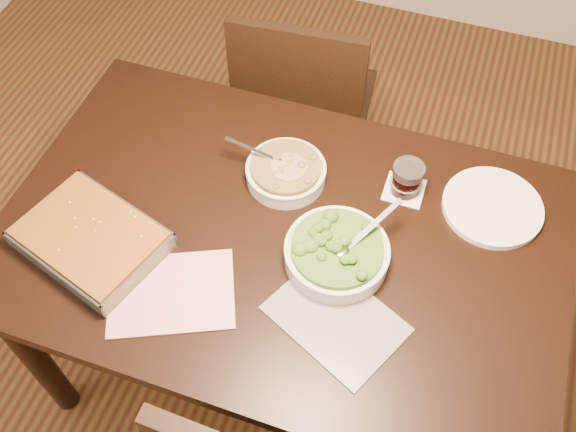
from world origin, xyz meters
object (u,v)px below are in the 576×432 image
Objects in this scene: table at (282,255)px; baking_dish at (91,239)px; dinner_plate at (492,207)px; broccoli_bowl at (337,253)px; chair_far at (303,105)px; stew_bowl at (286,171)px; wine_tumbler at (407,178)px.

baking_dish is (-0.42, -0.18, 0.12)m from table.
dinner_plate is at bearing 42.85° from baking_dish.
dinner_plate is (0.33, 0.28, -0.03)m from broccoli_bowl.
baking_dish is at bearing 68.70° from chair_far.
stew_bowl is at bearing 105.77° from table.
chair_far reaches higher than dinner_plate.
table is at bearing 98.82° from chair_far.
stew_bowl is 0.88× the size of broccoli_bowl.
table is 3.56× the size of baking_dish.
dinner_plate reaches higher than table.
broccoli_bowl is 1.05× the size of dinner_plate.
stew_bowl is 0.28m from broccoli_bowl.
wine_tumbler is at bearing 48.91° from baking_dish.
table is 0.72m from chair_far.
baking_dish is 1.00m from dinner_plate.
chair_far is (-0.42, 0.45, -0.29)m from wine_tumbler.
dinner_plate is (0.53, 0.08, -0.02)m from stew_bowl.
stew_bowl is 0.93× the size of dinner_plate.
broccoli_bowl is at bearing -45.53° from stew_bowl.
wine_tumbler reaches higher than dinner_plate.
wine_tumbler is (0.30, 0.06, 0.02)m from stew_bowl.
chair_far is (0.26, 0.87, -0.27)m from baking_dish.
wine_tumbler is at bearing 42.83° from table.
baking_dish is (-0.57, -0.15, -0.00)m from broccoli_bowl.
dinner_plate is at bearing 27.52° from table.
chair_far is (-0.31, 0.71, -0.28)m from broccoli_bowl.
chair_far is at bearing 90.77° from baking_dish.
broccoli_bowl reaches higher than stew_bowl.
chair_far reaches higher than broccoli_bowl.
table is 1.55× the size of chair_far.
broccoli_bowl reaches higher than dinner_plate.
wine_tumbler is at bearing 11.71° from stew_bowl.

